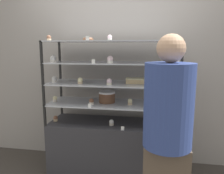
{
  "coord_description": "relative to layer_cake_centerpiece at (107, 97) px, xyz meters",
  "views": [
    {
      "loc": [
        0.41,
        -2.49,
        1.52
      ],
      "look_at": [
        0.0,
        0.0,
        1.08
      ],
      "focal_mm": 35.0,
      "sensor_mm": 36.0,
      "label": 1
    }
  ],
  "objects": [
    {
      "name": "price_tag_2",
      "position": [
        0.5,
        -0.27,
        0.2
      ],
      "size": [
        0.04,
        0.0,
        0.04
      ],
      "color": "white",
      "rests_on": "display_riser_middle"
    },
    {
      "name": "display_riser_upper",
      "position": [
        0.07,
        -0.03,
        0.4
      ],
      "size": [
        1.5,
        0.52,
        0.24
      ],
      "color": "black",
      "rests_on": "display_riser_middle"
    },
    {
      "name": "cupcake_6",
      "position": [
        0.77,
        -0.14,
        -0.03
      ],
      "size": [
        0.05,
        0.05,
        0.07
      ],
      "color": "white",
      "rests_on": "display_riser_lower"
    },
    {
      "name": "price_tag_0",
      "position": [
        0.22,
        -0.27,
        -0.29
      ],
      "size": [
        0.04,
        0.0,
        0.04
      ],
      "color": "white",
      "rests_on": "display_base"
    },
    {
      "name": "layer_cake_centerpiece",
      "position": [
        0.0,
        0.0,
        0.0
      ],
      "size": [
        0.2,
        0.2,
        0.13
      ],
      "color": "brown",
      "rests_on": "display_riser_lower"
    },
    {
      "name": "price_tag_4",
      "position": [
        -0.15,
        -0.27,
        0.68
      ],
      "size": [
        0.04,
        0.0,
        0.04
      ],
      "color": "white",
      "rests_on": "display_riser_top"
    },
    {
      "name": "cupcake_10",
      "position": [
        0.77,
        -0.12,
        0.21
      ],
      "size": [
        0.06,
        0.06,
        0.07
      ],
      "color": "beige",
      "rests_on": "display_riser_middle"
    },
    {
      "name": "cupcake_3",
      "position": [
        -0.63,
        -0.08,
        -0.03
      ],
      "size": [
        0.05,
        0.05,
        0.07
      ],
      "color": "beige",
      "rests_on": "display_riser_lower"
    },
    {
      "name": "cupcake_11",
      "position": [
        -0.61,
        -0.12,
        0.45
      ],
      "size": [
        0.07,
        0.07,
        0.08
      ],
      "color": "white",
      "rests_on": "display_riser_upper"
    },
    {
      "name": "display_riser_lower",
      "position": [
        0.07,
        -0.03,
        -0.08
      ],
      "size": [
        1.5,
        0.52,
        0.24
      ],
      "color": "black",
      "rests_on": "display_base"
    },
    {
      "name": "cupcake_4",
      "position": [
        -0.16,
        -0.13,
        -0.03
      ],
      "size": [
        0.05,
        0.05,
        0.07
      ],
      "color": "beige",
      "rests_on": "display_riser_lower"
    },
    {
      "name": "display_riser_middle",
      "position": [
        0.07,
        -0.03,
        0.16
      ],
      "size": [
        1.5,
        0.52,
        0.24
      ],
      "color": "black",
      "rests_on": "display_riser_lower"
    },
    {
      "name": "display_base",
      "position": [
        0.07,
        -0.03,
        -0.63
      ],
      "size": [
        1.5,
        0.52,
        0.65
      ],
      "color": "#333338",
      "rests_on": "ground_plane"
    },
    {
      "name": "cupcake_13",
      "position": [
        0.77,
        -0.13,
        0.45
      ],
      "size": [
        0.07,
        0.07,
        0.08
      ],
      "color": "#CCB28C",
      "rests_on": "display_riser_upper"
    },
    {
      "name": "cupcake_0",
      "position": [
        -0.63,
        -0.09,
        -0.27
      ],
      "size": [
        0.05,
        0.05,
        0.07
      ],
      "color": "#CCB28C",
      "rests_on": "display_base"
    },
    {
      "name": "cupcake_1",
      "position": [
        0.08,
        -0.13,
        -0.27
      ],
      "size": [
        0.05,
        0.05,
        0.07
      ],
      "color": "beige",
      "rests_on": "display_base"
    },
    {
      "name": "sheet_cake_frosted",
      "position": [
        0.34,
        0.0,
        0.2
      ],
      "size": [
        0.22,
        0.13,
        0.06
      ],
      "color": "#DBBC84",
      "rests_on": "display_riser_middle"
    },
    {
      "name": "cupcake_8",
      "position": [
        -0.29,
        -0.14,
        0.21
      ],
      "size": [
        0.06,
        0.06,
        0.07
      ],
      "color": "#CCB28C",
      "rests_on": "display_riser_middle"
    },
    {
      "name": "price_tag_1",
      "position": [
        -0.14,
        -0.27,
        -0.04
      ],
      "size": [
        0.04,
        0.0,
        0.04
      ],
      "color": "white",
      "rests_on": "display_riser_lower"
    },
    {
      "name": "display_riser_top",
      "position": [
        0.07,
        -0.03,
        0.64
      ],
      "size": [
        1.5,
        0.52,
        0.24
      ],
      "color": "black",
      "rests_on": "display_riser_upper"
    },
    {
      "name": "cupcake_5",
      "position": [
        0.28,
        -0.07,
        -0.03
      ],
      "size": [
        0.05,
        0.05,
        0.07
      ],
      "color": "#CCB28C",
      "rests_on": "display_riser_lower"
    },
    {
      "name": "customer_figure",
      "position": [
        0.64,
        -0.83,
        -0.08
      ],
      "size": [
        0.38,
        0.38,
        1.63
      ],
      "color": "brown",
      "rests_on": "ground_plane"
    },
    {
      "name": "cupcake_14",
      "position": [
        -0.63,
        -0.16,
        0.69
      ],
      "size": [
        0.05,
        0.05,
        0.06
      ],
      "color": "#CCB28C",
      "rests_on": "display_riser_top"
    },
    {
      "name": "donut_glazed",
      "position": [
        -0.23,
        0.02,
        0.68
      ],
      "size": [
        0.12,
        0.12,
        0.04
      ],
      "color": "brown",
      "rests_on": "display_riser_top"
    },
    {
      "name": "cupcake_2",
      "position": [
        0.75,
        -0.17,
        -0.27
      ],
      "size": [
        0.05,
        0.05,
        0.07
      ],
      "color": "white",
      "rests_on": "display_base"
    },
    {
      "name": "cupcake_15",
      "position": [
        0.05,
        -0.1,
        0.69
      ],
      "size": [
        0.05,
        0.05,
        0.06
      ],
      "color": "white",
      "rests_on": "display_riser_top"
    },
    {
      "name": "cupcake_9",
      "position": [
        0.06,
        -0.16,
        0.21
      ],
      "size": [
        0.06,
        0.06,
        0.07
      ],
      "color": "beige",
      "rests_on": "display_riser_middle"
    },
    {
      "name": "cupcake_16",
      "position": [
        0.76,
        -0.09,
        0.69
      ],
      "size": [
        0.05,
        0.05,
        0.06
      ],
      "color": "white",
      "rests_on": "display_riser_top"
    },
    {
      "name": "ground_plane",
      "position": [
        0.07,
        -0.03,
        -0.95
      ],
      "size": [
        20.0,
        20.0,
        0.0
      ],
      "primitive_type": "plane",
      "color": "#38332D"
    },
    {
      "name": "cupcake_12",
      "position": [
        0.06,
        -0.15,
        0.45
      ],
      "size": [
        0.07,
        0.07,
        0.08
      ],
      "color": "white",
      "rests_on": "display_riser_upper"
    },
    {
      "name": "back_wall",
      "position": [
        0.07,
        0.38,
        0.35
      ],
      "size": [
        8.0,
        0.05,
        2.6
      ],
      "color": "gray",
      "rests_on": "ground_plane"
    },
    {
      "name": "price_tag_3",
      "position": [
        -0.09,
        -0.27,
        0.44
      ],
      "size": [
        0.04,
        0.0,
        0.04
      ],
      "color": "white",
      "rests_on": "display_riser_upper"
    },
    {
      "name": "cupcake_7",
      "position": [
        -0.62,
        -0.09,
        0.21
      ],
      "size": [
        0.06,
        0.06,
        0.07
      ],
      "color": "white",
      "rests_on": "display_riser_middle"
    }
  ]
}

